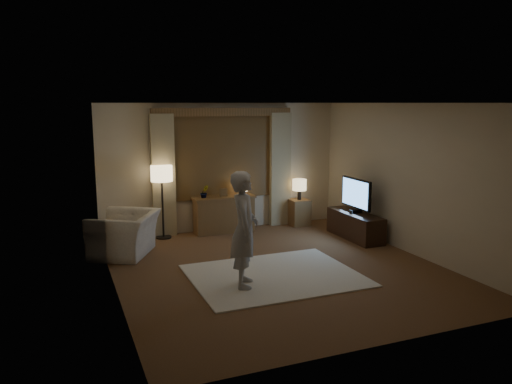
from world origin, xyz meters
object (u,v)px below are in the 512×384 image
sideboard (224,215)px  side_table (299,212)px  armchair (125,234)px  person (244,229)px  tv_stand (355,225)px

sideboard → side_table: sideboard is taller
armchair → person: size_ratio=0.68×
armchair → tv_stand: bearing=110.6°
armchair → tv_stand: size_ratio=0.81×
sideboard → person: bearing=-102.9°
side_table → tv_stand: bearing=-68.2°
armchair → side_table: 3.85m
sideboard → tv_stand: size_ratio=0.86×
tv_stand → armchair: bearing=172.7°
armchair → sideboard: bearing=140.0°
sideboard → armchair: 2.24m
sideboard → tv_stand: 2.63m
tv_stand → person: bearing=-150.7°
side_table → person: (-2.38, -2.99, 0.57)m
side_table → tv_stand: side_table is taller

